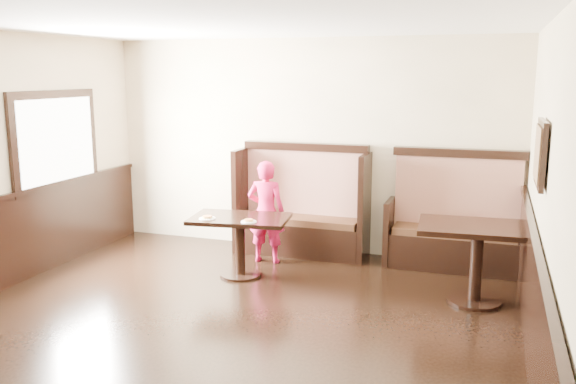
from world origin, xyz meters
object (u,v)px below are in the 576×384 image
at_px(table_main, 240,231).
at_px(table_neighbor, 477,245).
at_px(booth_main, 302,214).
at_px(booth_neighbor, 455,229).
at_px(child, 266,212).

height_order(table_main, table_neighbor, table_neighbor).
xyz_separation_m(booth_main, booth_neighbor, (1.95, -0.00, -0.05)).
bearing_deg(child, table_main, 75.08).
distance_m(table_main, child, 0.63).
bearing_deg(booth_main, child, -119.37).
distance_m(booth_main, table_main, 1.22).
bearing_deg(table_neighbor, table_main, 176.19).
relative_size(booth_main, child, 1.35).
bearing_deg(booth_main, booth_neighbor, -0.05).
bearing_deg(booth_neighbor, table_neighbor, -75.84).
bearing_deg(child, booth_main, -125.57).
bearing_deg(table_main, booth_neighbor, 18.31).
height_order(booth_main, child, booth_main).
bearing_deg(table_neighbor, child, 162.67).
height_order(booth_main, table_neighbor, booth_main).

